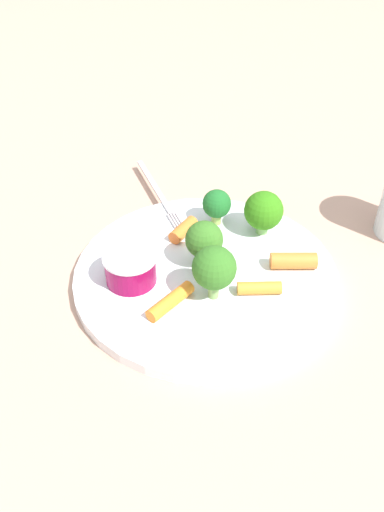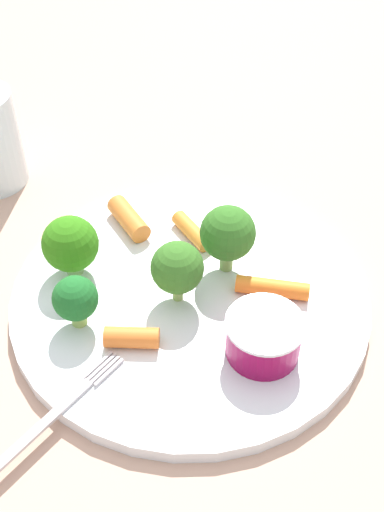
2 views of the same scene
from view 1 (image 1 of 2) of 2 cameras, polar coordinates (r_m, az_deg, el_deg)
name	(u,v)px [view 1 (image 1 of 2)]	position (r m, az deg, el deg)	size (l,w,h in m)	color
ground_plane	(206,280)	(0.60, 1.43, -2.46)	(2.40, 2.40, 0.00)	tan
plate	(206,275)	(0.59, 1.44, -2.02)	(0.28, 0.28, 0.01)	white
sauce_cup	(130,265)	(0.57, -6.42, -0.95)	(0.06, 0.06, 0.03)	maroon
broccoli_floret_0	(264,211)	(0.63, 7.42, 4.64)	(0.04, 0.04, 0.05)	#86BB6D
broccoli_floret_1	(219,268)	(0.54, 2.80, -1.23)	(0.04, 0.04, 0.06)	#80A85A
broccoli_floret_2	(205,240)	(0.58, 1.31, 1.68)	(0.04, 0.04, 0.05)	#93C25E
broccoli_floret_3	(217,204)	(0.64, 2.58, 5.35)	(0.03, 0.03, 0.04)	#95B957
carrot_stick_0	(293,261)	(0.60, 10.45, -0.49)	(0.02, 0.02, 0.05)	orange
carrot_stick_1	(183,230)	(0.63, -0.89, 2.72)	(0.02, 0.02, 0.04)	orange
carrot_stick_2	(259,288)	(0.56, 6.98, -3.31)	(0.01, 0.01, 0.04)	orange
carrot_stick_3	(170,301)	(0.54, -2.24, -4.70)	(0.01, 0.01, 0.06)	orange
fork	(159,193)	(0.71, -3.47, 6.54)	(0.16, 0.04, 0.00)	#BEB5B8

